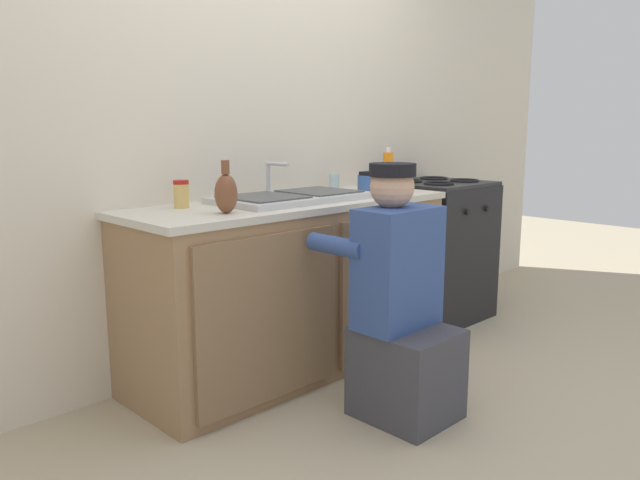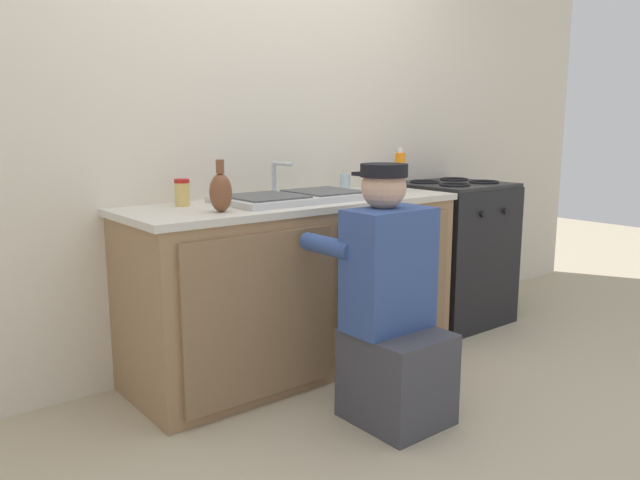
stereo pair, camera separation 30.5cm
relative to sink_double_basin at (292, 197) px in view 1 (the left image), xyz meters
The scene contains 12 objects.
ground_plane 0.95m from the sink_double_basin, 90.00° to the right, with size 12.00×12.00×0.00m, color tan.
back_wall 0.49m from the sink_double_basin, 90.00° to the left, with size 6.00×0.10×2.50m, color beige.
counter_cabinet 0.48m from the sink_double_basin, 90.00° to the right, with size 1.76×0.62×0.85m.
countertop 0.04m from the sink_double_basin, 90.00° to the right, with size 1.80×0.62×0.03m, color beige.
sink_double_basin is the anchor object (origin of this frame).
stove_range 1.33m from the sink_double_basin, ahead, with size 0.64×0.62×0.92m.
plumber_person 0.86m from the sink_double_basin, 92.98° to the right, with size 0.42×0.61×1.10m.
water_glass 0.53m from the sink_double_basin, 20.70° to the left, with size 0.06×0.06×0.10m.
soap_bottle_orange 0.74m from the sink_double_basin, ahead, with size 0.06×0.06×0.25m.
vase_decorative 0.53m from the sink_double_basin, 164.53° to the right, with size 0.10×0.10×0.23m.
coffee_mug 0.59m from the sink_double_basin, ahead, with size 0.13×0.08×0.09m.
condiment_jar 0.57m from the sink_double_basin, 164.78° to the left, with size 0.07×0.07×0.13m.
Camera 1 is at (-2.10, -2.04, 1.27)m, focal length 35.00 mm.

